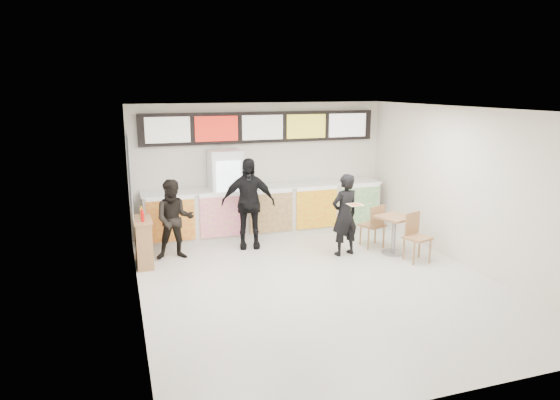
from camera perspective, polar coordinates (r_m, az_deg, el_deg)
name	(u,v)px	position (r m, az deg, el deg)	size (l,w,h in m)	color
floor	(317,282)	(8.90, 4.30, -9.37)	(7.00, 7.00, 0.00)	beige
ceiling	(321,109)	(8.24, 4.66, 10.31)	(7.00, 7.00, 0.00)	white
wall_back	(261,168)	(11.69, -2.16, 3.69)	(6.00, 6.00, 0.00)	silver
wall_left	(135,213)	(7.82, -16.28, -1.44)	(7.00, 7.00, 0.00)	silver
wall_right	(467,188)	(9.98, 20.59, 1.28)	(7.00, 7.00, 0.00)	silver
service_counter	(266,210)	(11.49, -1.55, -1.18)	(5.56, 0.77, 1.14)	silver
menu_board	(262,127)	(11.49, -2.08, 8.31)	(5.50, 0.14, 0.70)	black
drinks_fridge	(226,195)	(11.19, -6.18, 0.61)	(0.70, 0.67, 2.00)	white
mirror_panel	(129,171)	(10.17, -16.87, 3.19)	(0.01, 2.00, 1.50)	#B2B7BF
customer_main	(345,215)	(10.12, 7.41, -1.69)	(0.61, 0.40, 1.67)	black
customer_left	(174,220)	(10.04, -11.98, -2.20)	(0.78, 0.61, 1.60)	black
customer_mid	(248,203)	(10.50, -3.67, -0.37)	(1.13, 0.47, 1.92)	black
pizza_slice	(355,204)	(9.65, 8.61, -0.49)	(0.36, 0.36, 0.02)	beige
cafe_table	(394,228)	(10.43, 12.90, -3.11)	(0.96, 1.66, 0.94)	#9E6F48
condiment_ledge	(144,242)	(9.90, -15.31, -4.60)	(0.33, 0.82, 1.09)	#9E6F48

